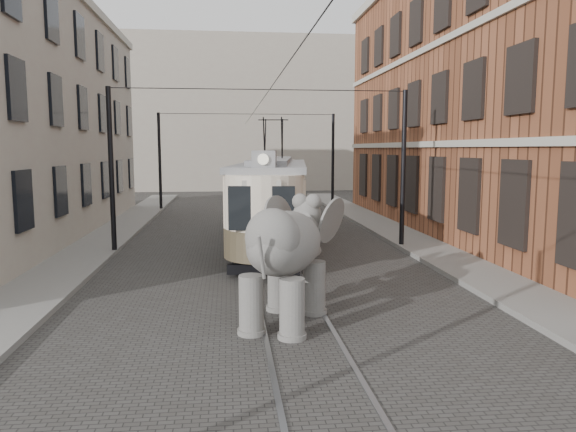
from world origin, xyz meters
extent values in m
plane|color=#3A3835|center=(0.00, 0.00, 0.00)|extent=(120.00, 120.00, 0.00)
cube|color=slate|center=(6.00, 0.00, 0.07)|extent=(2.00, 60.00, 0.15)
cube|color=slate|center=(-6.50, 0.00, 0.07)|extent=(2.00, 60.00, 0.15)
cube|color=brown|center=(11.00, 9.00, 6.00)|extent=(8.00, 26.00, 12.00)
cube|color=gray|center=(0.00, 40.00, 7.00)|extent=(28.00, 10.00, 14.00)
camera|label=1|loc=(-1.43, -14.04, 3.81)|focal=33.78mm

